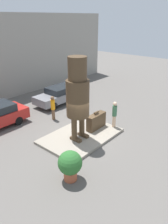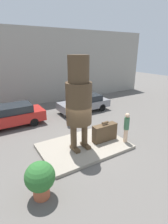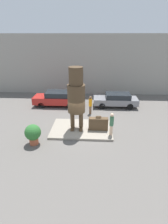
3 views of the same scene
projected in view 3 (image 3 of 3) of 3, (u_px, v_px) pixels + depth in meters
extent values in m
plane|color=#605B56|center=(82.00, 130.00, 13.88)|extent=(60.00, 60.00, 0.00)
cube|color=gray|center=(82.00, 129.00, 13.85)|extent=(4.74, 3.16, 0.16)
cube|color=gray|center=(87.00, 65.00, 21.40)|extent=(28.00, 0.60, 7.12)
cube|color=#4C3823|center=(73.00, 128.00, 13.62)|extent=(0.25, 0.74, 0.16)
cube|color=#4C3823|center=(81.00, 128.00, 13.59)|extent=(0.25, 0.74, 0.16)
cylinder|color=#4C3823|center=(72.00, 119.00, 13.43)|extent=(0.32, 0.32, 1.29)
cylinder|color=#4C3823|center=(81.00, 119.00, 13.40)|extent=(0.32, 0.32, 1.29)
cylinder|color=#4C3823|center=(76.00, 99.00, 12.74)|extent=(1.29, 1.29, 2.07)
cylinder|color=#4C3823|center=(76.00, 76.00, 12.08)|extent=(1.01, 1.01, 1.24)
cube|color=#4C3823|center=(98.00, 124.00, 13.41)|extent=(1.48, 0.46, 0.98)
cylinder|color=#4C3823|center=(99.00, 117.00, 13.17)|extent=(0.41, 0.14, 0.14)
cylinder|color=beige|center=(111.00, 130.00, 12.72)|extent=(0.22, 0.22, 0.78)
cylinder|color=#3D704C|center=(112.00, 121.00, 12.42)|extent=(0.29, 0.29, 0.69)
sphere|color=beige|center=(112.00, 115.00, 12.23)|extent=(0.26, 0.26, 0.26)
cube|color=#B2231E|center=(57.00, 99.00, 18.51)|extent=(4.80, 1.86, 0.73)
cube|color=#1E2328|center=(59.00, 94.00, 18.25)|extent=(2.64, 1.68, 0.50)
cylinder|color=black|center=(41.00, 105.00, 17.96)|extent=(0.60, 0.18, 0.60)
cylinder|color=black|center=(45.00, 100.00, 19.50)|extent=(0.60, 0.18, 0.60)
cylinder|color=black|center=(70.00, 106.00, 17.81)|extent=(0.60, 0.18, 0.60)
cylinder|color=black|center=(72.00, 100.00, 19.35)|extent=(0.60, 0.18, 0.60)
cube|color=gray|center=(115.00, 101.00, 18.21)|extent=(4.52, 1.74, 0.63)
cube|color=#1E2328|center=(118.00, 96.00, 17.98)|extent=(2.49, 1.57, 0.48)
cylinder|color=black|center=(102.00, 106.00, 17.70)|extent=(0.65, 0.18, 0.65)
cylinder|color=black|center=(101.00, 101.00, 19.12)|extent=(0.65, 0.18, 0.65)
cylinder|color=black|center=(130.00, 107.00, 17.56)|extent=(0.65, 0.18, 0.65)
cylinder|color=black|center=(127.00, 101.00, 18.98)|extent=(0.65, 0.18, 0.65)
cylinder|color=#AD5638|center=(34.00, 141.00, 12.00)|extent=(0.60, 0.60, 0.44)
sphere|color=#2D6B2D|center=(33.00, 132.00, 11.73)|extent=(1.09, 1.09, 1.09)
cylinder|color=brown|center=(90.00, 110.00, 16.59)|extent=(0.23, 0.23, 0.79)
cylinder|color=orange|center=(90.00, 103.00, 16.29)|extent=(0.30, 0.30, 0.70)
sphere|color=brown|center=(90.00, 98.00, 16.09)|extent=(0.26, 0.26, 0.26)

